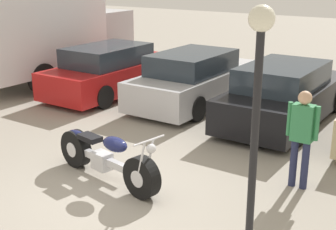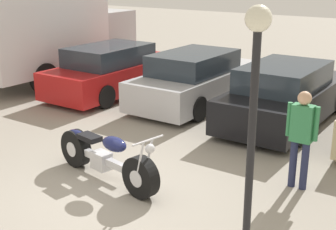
{
  "view_description": "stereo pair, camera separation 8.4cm",
  "coord_description": "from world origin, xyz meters",
  "px_view_note": "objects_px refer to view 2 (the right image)",
  "views": [
    {
      "loc": [
        4.5,
        -5.05,
        3.46
      ],
      "look_at": [
        -0.13,
        1.84,
        0.85
      ],
      "focal_mm": 50.0,
      "sensor_mm": 36.0,
      "label": 1
    },
    {
      "loc": [
        4.57,
        -5.0,
        3.46
      ],
      "look_at": [
        -0.13,
        1.84,
        0.85
      ],
      "focal_mm": 50.0,
      "sensor_mm": 36.0,
      "label": 2
    }
  ],
  "objects_px": {
    "lamp_post": "(254,93)",
    "parked_car_red": "(114,71)",
    "motorcycle": "(105,157)",
    "parked_car_silver": "(198,79)",
    "delivery_truck": "(48,33)",
    "parked_car_black": "(286,95)",
    "person_standing": "(302,132)"
  },
  "relations": [
    {
      "from": "lamp_post",
      "to": "parked_car_red",
      "type": "bearing_deg",
      "value": 140.93
    },
    {
      "from": "motorcycle",
      "to": "parked_car_silver",
      "type": "height_order",
      "value": "parked_car_silver"
    },
    {
      "from": "delivery_truck",
      "to": "lamp_post",
      "type": "distance_m",
      "value": 10.94
    },
    {
      "from": "parked_car_red",
      "to": "delivery_truck",
      "type": "distance_m",
      "value": 2.83
    },
    {
      "from": "parked_car_red",
      "to": "delivery_truck",
      "type": "height_order",
      "value": "delivery_truck"
    },
    {
      "from": "parked_car_silver",
      "to": "delivery_truck",
      "type": "bearing_deg",
      "value": -175.54
    },
    {
      "from": "parked_car_black",
      "to": "lamp_post",
      "type": "relative_size",
      "value": 1.44
    },
    {
      "from": "parked_car_red",
      "to": "lamp_post",
      "type": "xyz_separation_m",
      "value": [
        6.74,
        -5.47,
        1.54
      ]
    },
    {
      "from": "lamp_post",
      "to": "motorcycle",
      "type": "bearing_deg",
      "value": 163.07
    },
    {
      "from": "parked_car_red",
      "to": "motorcycle",
      "type": "bearing_deg",
      "value": -50.95
    },
    {
      "from": "parked_car_black",
      "to": "parked_car_silver",
      "type": "bearing_deg",
      "value": 175.18
    },
    {
      "from": "lamp_post",
      "to": "person_standing",
      "type": "height_order",
      "value": "lamp_post"
    },
    {
      "from": "motorcycle",
      "to": "parked_car_red",
      "type": "relative_size",
      "value": 0.54
    },
    {
      "from": "motorcycle",
      "to": "lamp_post",
      "type": "relative_size",
      "value": 0.78
    },
    {
      "from": "person_standing",
      "to": "lamp_post",
      "type": "bearing_deg",
      "value": -84.44
    },
    {
      "from": "parked_car_silver",
      "to": "delivery_truck",
      "type": "height_order",
      "value": "delivery_truck"
    },
    {
      "from": "delivery_truck",
      "to": "parked_car_silver",
      "type": "bearing_deg",
      "value": 4.46
    },
    {
      "from": "parked_car_silver",
      "to": "delivery_truck",
      "type": "relative_size",
      "value": 0.78
    },
    {
      "from": "parked_car_silver",
      "to": "parked_car_red",
      "type": "bearing_deg",
      "value": -170.45
    },
    {
      "from": "parked_car_red",
      "to": "parked_car_silver",
      "type": "height_order",
      "value": "same"
    },
    {
      "from": "motorcycle",
      "to": "person_standing",
      "type": "bearing_deg",
      "value": 29.02
    },
    {
      "from": "parked_car_black",
      "to": "person_standing",
      "type": "relative_size",
      "value": 2.75
    },
    {
      "from": "parked_car_red",
      "to": "person_standing",
      "type": "bearing_deg",
      "value": -24.65
    },
    {
      "from": "motorcycle",
      "to": "lamp_post",
      "type": "xyz_separation_m",
      "value": [
        3.05,
        -0.93,
        1.78
      ]
    },
    {
      "from": "parked_car_red",
      "to": "parked_car_black",
      "type": "xyz_separation_m",
      "value": [
        5.04,
        0.21,
        0.0
      ]
    },
    {
      "from": "motorcycle",
      "to": "parked_car_black",
      "type": "relative_size",
      "value": 0.54
    },
    {
      "from": "motorcycle",
      "to": "parked_car_red",
      "type": "distance_m",
      "value": 5.85
    },
    {
      "from": "parked_car_red",
      "to": "parked_car_silver",
      "type": "relative_size",
      "value": 1.0
    },
    {
      "from": "parked_car_red",
      "to": "parked_car_black",
      "type": "distance_m",
      "value": 5.04
    },
    {
      "from": "motorcycle",
      "to": "parked_car_silver",
      "type": "xyz_separation_m",
      "value": [
        -1.16,
        4.96,
        0.24
      ]
    },
    {
      "from": "parked_car_silver",
      "to": "lamp_post",
      "type": "relative_size",
      "value": 1.44
    },
    {
      "from": "lamp_post",
      "to": "person_standing",
      "type": "distance_m",
      "value": 2.78
    }
  ]
}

